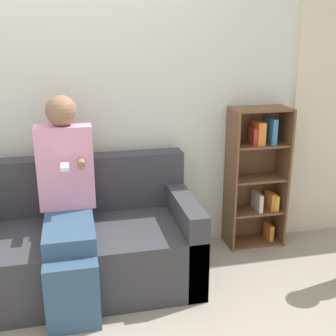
# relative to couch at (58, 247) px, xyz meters

# --- Properties ---
(ground_plane) EXTENTS (14.00, 14.00, 0.00)m
(ground_plane) POSITION_rel_couch_xyz_m (0.07, -0.50, -0.28)
(ground_plane) COLOR #9E9384
(back_wall) EXTENTS (10.00, 0.06, 2.55)m
(back_wall) POSITION_rel_couch_xyz_m (0.07, 0.43, 1.00)
(back_wall) COLOR silver
(back_wall) RESTS_ON ground_plane
(couch) EXTENTS (1.85, 0.80, 0.82)m
(couch) POSITION_rel_couch_xyz_m (0.00, 0.00, 0.00)
(couch) COLOR #38383D
(couch) RESTS_ON ground_plane
(adult_seated) EXTENTS (0.36, 0.76, 1.28)m
(adult_seated) POSITION_rel_couch_xyz_m (0.09, -0.09, 0.37)
(adult_seated) COLOR #335170
(adult_seated) RESTS_ON ground_plane
(bookshelf) EXTENTS (0.45, 0.25, 1.12)m
(bookshelf) POSITION_rel_couch_xyz_m (1.55, 0.30, 0.30)
(bookshelf) COLOR brown
(bookshelf) RESTS_ON ground_plane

